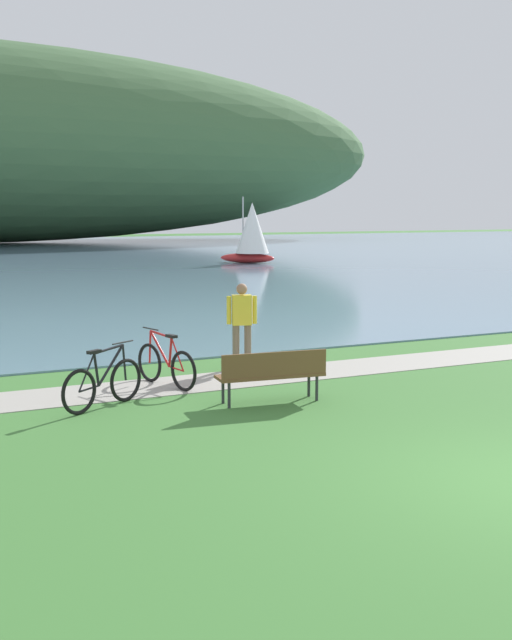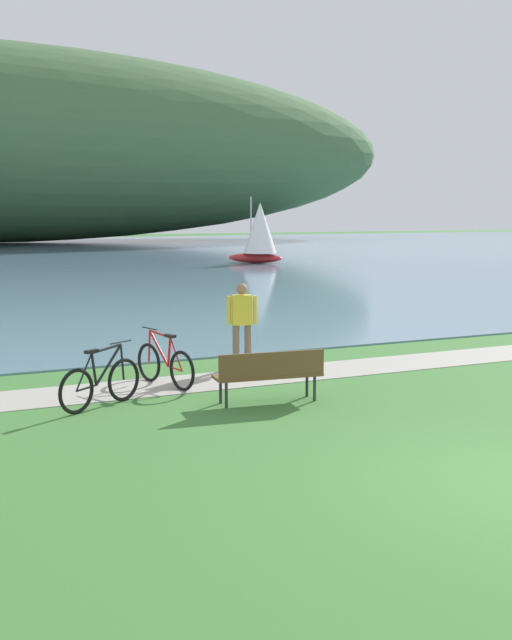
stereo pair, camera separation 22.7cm
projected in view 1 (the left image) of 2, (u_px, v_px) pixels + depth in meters
The scene contains 6 objects.
shoreline_path at pixel (275, 375), 15.39m from camera, with size 60.00×1.50×0.01m, color #A39E93.
park_bench_near_camera at pixel (272, 372), 13.11m from camera, with size 1.84×0.68×0.88m.
bicycle_leaning_near_bench at pixel (166, 365), 14.39m from camera, with size 0.54×1.72×1.01m.
bicycle_beside_path at pixel (103, 383), 12.82m from camera, with size 1.56×0.95×1.01m.
person_at_shoreline at pixel (242, 320), 16.00m from camera, with size 0.59×0.32×1.71m.
sailboat_mid_bay at pixel (252, 232), 47.94m from camera, with size 3.20×3.13×3.96m.
Camera 1 is at (-6.90, -6.57, 3.13)m, focal length 44.98 mm.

